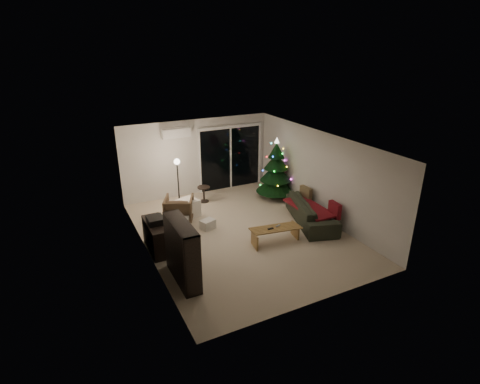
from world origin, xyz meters
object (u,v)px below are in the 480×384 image
Objects in this scene: bookshelf at (174,254)px; armchair at (179,209)px; media_cabinet at (157,236)px; sofa at (312,212)px; coffee_table at (275,235)px; christmas_tree at (276,168)px.

bookshelf is 3.00m from armchair.
media_cabinet is 4.32m from sofa.
coffee_table is (1.80, -2.30, -0.16)m from armchair.
armchair is at bearing 79.54° from sofa.
sofa is 2.13m from christmas_tree.
christmas_tree is (0.04, 2.02, 0.68)m from sofa.
media_cabinet is at bearing 101.97° from sofa.
sofa reaches higher than coffee_table.
armchair is at bearing 53.83° from media_cabinet.
christmas_tree is at bearing 43.39° from bookshelf.
bookshelf is 0.68× the size of christmas_tree.
media_cabinet is 0.92× the size of coffee_table.
armchair is at bearing 78.83° from bookshelf.
bookshelf is 1.16× the size of media_cabinet.
media_cabinet is at bearing 98.29° from bookshelf.
bookshelf is 0.61× the size of sofa.
sofa is at bearing 21.74° from bookshelf.
bookshelf is 1.51m from media_cabinet.
armchair is 0.36× the size of sofa.
sofa is at bearing -91.20° from christmas_tree.
bookshelf reaches higher than sofa.
media_cabinet is 0.52× the size of sofa.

